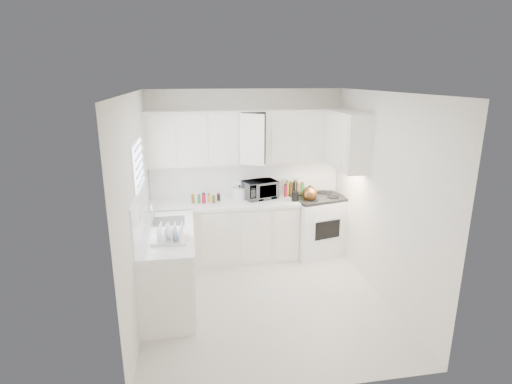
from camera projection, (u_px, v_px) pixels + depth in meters
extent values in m
plane|color=silver|center=(265.00, 300.00, 5.21)|extent=(3.20, 3.20, 0.00)
plane|color=white|center=(267.00, 93.00, 4.49)|extent=(3.20, 3.20, 0.00)
plane|color=white|center=(246.00, 174.00, 6.37)|extent=(3.00, 0.00, 3.00)
plane|color=white|center=(303.00, 262.00, 3.33)|extent=(3.00, 0.00, 3.00)
plane|color=white|center=(137.00, 210.00, 4.61)|extent=(0.00, 3.20, 3.20)
plane|color=white|center=(382.00, 198.00, 5.09)|extent=(0.00, 3.20, 3.20)
cube|color=white|center=(224.00, 203.00, 6.11)|extent=(2.24, 0.64, 0.05)
cube|color=white|center=(167.00, 233.00, 4.95)|extent=(0.64, 1.62, 0.05)
cube|color=white|center=(247.00, 178.00, 6.38)|extent=(2.98, 0.02, 0.55)
cube|color=white|center=(140.00, 211.00, 4.82)|extent=(0.02, 1.60, 0.55)
imported|color=gray|center=(260.00, 188.00, 6.24)|extent=(0.56, 0.41, 0.34)
cylinder|color=white|center=(240.00, 188.00, 6.33)|extent=(0.12, 0.12, 0.27)
cylinder|color=brown|center=(193.00, 197.00, 6.14)|extent=(0.06, 0.06, 0.13)
cylinder|color=#2A802B|center=(198.00, 198.00, 6.06)|extent=(0.06, 0.06, 0.13)
cylinder|color=#A4152E|center=(203.00, 196.00, 6.16)|extent=(0.06, 0.06, 0.13)
cylinder|color=gold|center=(208.00, 198.00, 6.09)|extent=(0.06, 0.06, 0.13)
cylinder|color=brown|center=(213.00, 196.00, 6.18)|extent=(0.06, 0.06, 0.13)
cylinder|color=black|center=(218.00, 197.00, 6.11)|extent=(0.06, 0.06, 0.13)
cylinder|color=#A4152E|center=(284.00, 190.00, 6.40)|extent=(0.06, 0.06, 0.19)
cylinder|color=gold|center=(288.00, 191.00, 6.35)|extent=(0.06, 0.06, 0.19)
cylinder|color=brown|center=(291.00, 189.00, 6.41)|extent=(0.06, 0.06, 0.19)
cylinder|color=black|center=(295.00, 190.00, 6.37)|extent=(0.06, 0.06, 0.19)
cylinder|color=brown|center=(297.00, 189.00, 6.43)|extent=(0.06, 0.06, 0.19)
cylinder|color=#2A802B|center=(302.00, 190.00, 6.38)|extent=(0.06, 0.06, 0.19)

